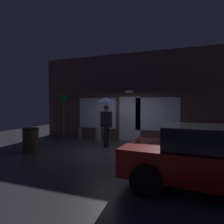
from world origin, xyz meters
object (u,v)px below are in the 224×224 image
(person_with_umbrella, at_px, (106,108))
(street_sign_post, at_px, (64,113))
(parked_car, at_px, (224,158))
(sidewalk_bollard_2, at_px, (80,134))
(sidewalk_bollard, at_px, (98,135))
(trash_bin, at_px, (31,140))

(person_with_umbrella, relative_size, street_sign_post, 0.88)
(person_with_umbrella, bearing_deg, street_sign_post, -22.62)
(parked_car, xyz_separation_m, sidewalk_bollard_2, (-5.98, 4.39, -0.42))
(sidewalk_bollard, distance_m, trash_bin, 3.24)
(trash_bin, bearing_deg, person_with_umbrella, 39.50)
(sidewalk_bollard, height_order, sidewalk_bollard_2, sidewalk_bollard)
(person_with_umbrella, relative_size, sidewalk_bollard, 3.43)
(person_with_umbrella, distance_m, street_sign_post, 3.03)
(parked_car, relative_size, street_sign_post, 1.76)
(sidewalk_bollard_2, distance_m, trash_bin, 3.11)
(person_with_umbrella, xyz_separation_m, sidewalk_bollard, (-0.82, 0.95, -1.35))
(parked_car, distance_m, street_sign_post, 8.06)
(street_sign_post, bearing_deg, sidewalk_bollard_2, 12.07)
(sidewalk_bollard_2, bearing_deg, street_sign_post, -167.93)
(person_with_umbrella, bearing_deg, trash_bin, 36.08)
(street_sign_post, height_order, sidewalk_bollard, street_sign_post)
(street_sign_post, xyz_separation_m, sidewalk_bollard_2, (0.86, 0.18, -1.08))
(person_with_umbrella, distance_m, parked_car, 5.21)
(sidewalk_bollard, relative_size, trash_bin, 0.67)
(sidewalk_bollard_2, bearing_deg, sidewalk_bollard, -10.79)
(sidewalk_bollard, bearing_deg, person_with_umbrella, -49.16)
(street_sign_post, relative_size, trash_bin, 2.63)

